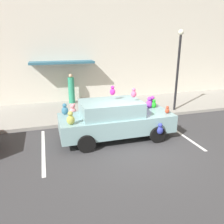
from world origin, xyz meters
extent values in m
plane|color=#38383A|center=(0.00, 0.00, 0.00)|extent=(60.00, 60.00, 0.00)
cube|color=gray|center=(0.00, 5.00, 0.07)|extent=(24.00, 4.00, 0.15)
cube|color=beige|center=(0.00, 7.15, 3.20)|extent=(24.00, 0.30, 6.40)
cube|color=#2D5D72|center=(-1.93, 6.60, 2.55)|extent=(3.60, 1.10, 0.12)
cube|color=silver|center=(2.34, 1.00, 0.00)|extent=(0.12, 3.60, 0.01)
cube|color=silver|center=(-3.24, 1.00, 0.00)|extent=(0.12, 3.60, 0.01)
cube|color=#7FA5A9|center=(-0.38, 1.26, 0.64)|extent=(4.46, 1.73, 0.68)
cube|color=#7FA5A9|center=(-0.60, 1.26, 1.26)|extent=(2.32, 1.52, 0.56)
cylinder|color=black|center=(1.00, 2.12, 0.32)|extent=(0.64, 0.22, 0.64)
cylinder|color=black|center=(1.00, 0.40, 0.32)|extent=(0.64, 0.22, 0.64)
cylinder|color=black|center=(-1.76, 2.12, 0.32)|extent=(0.64, 0.22, 0.64)
cylinder|color=black|center=(-1.76, 0.40, 0.32)|extent=(0.64, 0.22, 0.64)
ellipsoid|color=#ABAE4D|center=(-2.22, 0.68, 1.15)|extent=(0.28, 0.23, 0.33)
sphere|color=#ABAE4D|center=(-2.22, 0.68, 1.38)|extent=(0.18, 0.18, 0.18)
ellipsoid|color=#2F399D|center=(1.05, 0.29, 0.52)|extent=(0.26, 0.21, 0.30)
sphere|color=#2F399D|center=(1.05, 0.29, 0.73)|extent=(0.16, 0.16, 0.16)
ellipsoid|color=purple|center=(1.25, 1.72, 1.15)|extent=(0.28, 0.23, 0.34)
sphere|color=purple|center=(1.25, 1.72, 1.38)|extent=(0.18, 0.18, 0.18)
ellipsoid|color=green|center=(1.45, 1.67, 1.11)|extent=(0.22, 0.18, 0.26)
sphere|color=green|center=(1.45, 1.67, 1.29)|extent=(0.14, 0.14, 0.14)
ellipsoid|color=#351AD7|center=(0.59, 1.12, 1.13)|extent=(0.25, 0.21, 0.30)
sphere|color=#351AD7|center=(0.59, 1.12, 1.34)|extent=(0.16, 0.16, 0.16)
ellipsoid|color=blue|center=(-1.34, 1.90, 1.10)|extent=(0.20, 0.17, 0.24)
sphere|color=blue|center=(-1.34, 1.90, 1.27)|extent=(0.13, 0.13, 0.13)
ellipsoid|color=#AD3D25|center=(1.60, 0.81, 1.09)|extent=(0.18, 0.15, 0.21)
sphere|color=#AD3D25|center=(1.60, 0.81, 1.24)|extent=(0.12, 0.12, 0.12)
ellipsoid|color=#0F9696|center=(0.54, 1.86, 1.13)|extent=(0.24, 0.20, 0.28)
sphere|color=#0F9696|center=(0.54, 1.86, 1.32)|extent=(0.15, 0.15, 0.15)
ellipsoid|color=teal|center=(-2.31, 1.87, 1.14)|extent=(0.26, 0.21, 0.31)
sphere|color=teal|center=(-2.31, 1.87, 1.35)|extent=(0.17, 0.17, 0.17)
ellipsoid|color=purple|center=(1.47, 1.87, 1.15)|extent=(0.27, 0.22, 0.32)
sphere|color=purple|center=(1.47, 1.87, 1.37)|extent=(0.17, 0.17, 0.17)
ellipsoid|color=red|center=(-1.44, 1.63, 1.13)|extent=(0.24, 0.20, 0.28)
sphere|color=red|center=(-1.44, 1.63, 1.32)|extent=(0.15, 0.15, 0.15)
ellipsoid|color=purple|center=(0.43, 0.85, 1.11)|extent=(0.21, 0.17, 0.24)
sphere|color=purple|center=(0.43, 0.85, 1.28)|extent=(0.13, 0.13, 0.13)
ellipsoid|color=#611FD1|center=(0.84, 1.32, 1.08)|extent=(0.17, 0.14, 0.20)
sphere|color=#611FD1|center=(0.84, 1.32, 1.22)|extent=(0.11, 0.11, 0.11)
ellipsoid|color=#DF517D|center=(0.22, 1.00, 1.82)|extent=(0.21, 0.17, 0.25)
sphere|color=#DF517D|center=(0.22, 1.00, 2.00)|extent=(0.13, 0.13, 0.13)
ellipsoid|color=#C52792|center=(-0.50, 1.39, 1.88)|extent=(0.21, 0.18, 0.25)
sphere|color=#C52792|center=(-0.50, 1.39, 2.05)|extent=(0.14, 0.14, 0.14)
ellipsoid|color=pink|center=(-1.76, 3.98, 0.37)|extent=(0.35, 0.29, 0.44)
sphere|color=pink|center=(-1.76, 3.98, 0.68)|extent=(0.25, 0.25, 0.25)
sphere|color=pink|center=(-1.85, 3.98, 0.76)|extent=(0.10, 0.10, 0.10)
sphere|color=pink|center=(-1.68, 3.98, 0.76)|extent=(0.10, 0.10, 0.10)
cylinder|color=black|center=(3.65, 3.50, 2.07)|extent=(0.12, 0.12, 3.84)
sphere|color=#EAEACC|center=(3.65, 3.50, 4.13)|extent=(0.28, 0.28, 0.28)
cylinder|color=#2B8A67|center=(-1.51, 6.44, 0.91)|extent=(0.36, 0.36, 1.53)
sphere|color=tan|center=(-1.51, 6.44, 1.79)|extent=(0.22, 0.22, 0.22)
camera|label=1|loc=(-2.96, -6.71, 3.82)|focal=36.05mm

